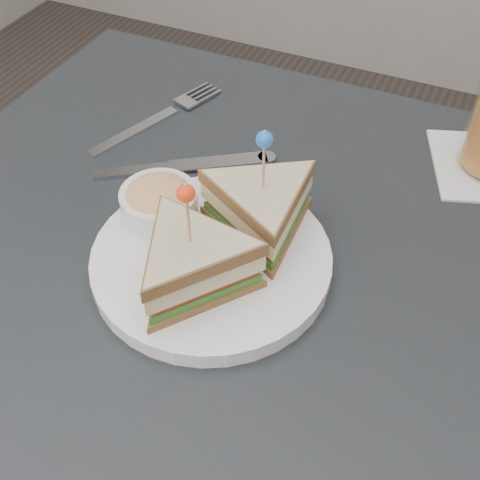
% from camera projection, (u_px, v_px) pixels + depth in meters
% --- Properties ---
extents(table, '(0.80, 0.80, 0.75)m').
position_uv_depth(table, '(228.00, 324.00, 0.65)').
color(table, black).
rests_on(table, ground).
extents(plate_meal, '(0.31, 0.31, 0.14)m').
position_uv_depth(plate_meal, '(217.00, 237.00, 0.59)').
color(plate_meal, white).
rests_on(plate_meal, table).
extents(cutlery_fork, '(0.09, 0.21, 0.01)m').
position_uv_depth(cutlery_fork, '(162.00, 116.00, 0.79)').
color(cutlery_fork, silver).
rests_on(cutlery_fork, table).
extents(cutlery_knife, '(0.19, 0.14, 0.01)m').
position_uv_depth(cutlery_knife, '(177.00, 166.00, 0.72)').
color(cutlery_knife, silver).
rests_on(cutlery_knife, table).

